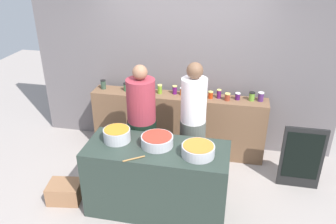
{
  "coord_description": "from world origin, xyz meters",
  "views": [
    {
      "loc": [
        0.82,
        -3.59,
        3.02
      ],
      "look_at": [
        0.0,
        0.35,
        1.05
      ],
      "focal_mm": 36.4,
      "sensor_mm": 36.0,
      "label": 1
    }
  ],
  "objects_px": {
    "preserve_jar_2": "(132,88)",
    "bread_crate": "(65,192)",
    "preserve_jar_7": "(182,91)",
    "preserve_jar_13": "(252,96)",
    "preserve_jar_0": "(103,84)",
    "preserve_jar_3": "(140,90)",
    "preserve_jar_5": "(160,89)",
    "cook_in_cap": "(193,131)",
    "cooking_pot_right": "(198,150)",
    "preserve_jar_8": "(199,91)",
    "preserve_jar_14": "(261,97)",
    "preserve_jar_4": "(150,91)",
    "cooking_pot_left": "(117,135)",
    "preserve_jar_1": "(126,87)",
    "cook_with_tongs": "(142,132)",
    "preserve_jar_12": "(238,96)",
    "wooden_spoon": "(134,159)",
    "preserve_jar_10": "(219,94)",
    "chalkboard_sign": "(302,158)",
    "preserve_jar_6": "(175,90)",
    "preserve_jar_11": "(227,97)",
    "preserve_jar_9": "(211,95)"
  },
  "relations": [
    {
      "from": "preserve_jar_7",
      "to": "wooden_spoon",
      "type": "relative_size",
      "value": 0.45
    },
    {
      "from": "preserve_jar_0",
      "to": "preserve_jar_3",
      "type": "distance_m",
      "value": 0.62
    },
    {
      "from": "preserve_jar_3",
      "to": "cook_in_cap",
      "type": "bearing_deg",
      "value": -37.39
    },
    {
      "from": "cooking_pot_left",
      "to": "cook_with_tongs",
      "type": "distance_m",
      "value": 0.55
    },
    {
      "from": "preserve_jar_8",
      "to": "cook_with_tongs",
      "type": "distance_m",
      "value": 1.16
    },
    {
      "from": "preserve_jar_0",
      "to": "preserve_jar_9",
      "type": "bearing_deg",
      "value": -0.93
    },
    {
      "from": "preserve_jar_1",
      "to": "chalkboard_sign",
      "type": "distance_m",
      "value": 2.76
    },
    {
      "from": "preserve_jar_0",
      "to": "preserve_jar_2",
      "type": "relative_size",
      "value": 1.01
    },
    {
      "from": "preserve_jar_1",
      "to": "preserve_jar_11",
      "type": "distance_m",
      "value": 1.57
    },
    {
      "from": "preserve_jar_4",
      "to": "cooking_pot_left",
      "type": "distance_m",
      "value": 1.3
    },
    {
      "from": "preserve_jar_5",
      "to": "bread_crate",
      "type": "distance_m",
      "value": 2.01
    },
    {
      "from": "preserve_jar_3",
      "to": "preserve_jar_13",
      "type": "distance_m",
      "value": 1.68
    },
    {
      "from": "preserve_jar_8",
      "to": "preserve_jar_13",
      "type": "height_order",
      "value": "preserve_jar_8"
    },
    {
      "from": "preserve_jar_3",
      "to": "cook_with_tongs",
      "type": "distance_m",
      "value": 0.89
    },
    {
      "from": "preserve_jar_2",
      "to": "preserve_jar_12",
      "type": "xyz_separation_m",
      "value": [
        1.6,
        0.05,
        -0.02
      ]
    },
    {
      "from": "bread_crate",
      "to": "preserve_jar_0",
      "type": "bearing_deg",
      "value": 89.54
    },
    {
      "from": "preserve_jar_1",
      "to": "preserve_jar_10",
      "type": "relative_size",
      "value": 0.95
    },
    {
      "from": "preserve_jar_2",
      "to": "bread_crate",
      "type": "height_order",
      "value": "preserve_jar_2"
    },
    {
      "from": "cook_in_cap",
      "to": "preserve_jar_11",
      "type": "bearing_deg",
      "value": 60.38
    },
    {
      "from": "preserve_jar_4",
      "to": "wooden_spoon",
      "type": "xyz_separation_m",
      "value": [
        0.24,
        -1.65,
        -0.12
      ]
    },
    {
      "from": "preserve_jar_14",
      "to": "preserve_jar_1",
      "type": "bearing_deg",
      "value": -179.32
    },
    {
      "from": "preserve_jar_3",
      "to": "preserve_jar_14",
      "type": "height_order",
      "value": "preserve_jar_14"
    },
    {
      "from": "preserve_jar_3",
      "to": "wooden_spoon",
      "type": "height_order",
      "value": "preserve_jar_3"
    },
    {
      "from": "preserve_jar_5",
      "to": "preserve_jar_12",
      "type": "relative_size",
      "value": 1.36
    },
    {
      "from": "preserve_jar_1",
      "to": "cook_with_tongs",
      "type": "height_order",
      "value": "cook_with_tongs"
    },
    {
      "from": "preserve_jar_2",
      "to": "preserve_jar_3",
      "type": "height_order",
      "value": "preserve_jar_2"
    },
    {
      "from": "preserve_jar_2",
      "to": "preserve_jar_7",
      "type": "relative_size",
      "value": 1.26
    },
    {
      "from": "preserve_jar_7",
      "to": "cooking_pot_left",
      "type": "distance_m",
      "value": 1.48
    },
    {
      "from": "preserve_jar_3",
      "to": "cook_in_cap",
      "type": "relative_size",
      "value": 0.06
    },
    {
      "from": "preserve_jar_13",
      "to": "bread_crate",
      "type": "xyz_separation_m",
      "value": [
        -2.31,
        -1.54,
        -0.91
      ]
    },
    {
      "from": "preserve_jar_1",
      "to": "preserve_jar_11",
      "type": "bearing_deg",
      "value": -1.94
    },
    {
      "from": "chalkboard_sign",
      "to": "cook_in_cap",
      "type": "bearing_deg",
      "value": -173.82
    },
    {
      "from": "preserve_jar_7",
      "to": "preserve_jar_8",
      "type": "height_order",
      "value": "preserve_jar_8"
    },
    {
      "from": "preserve_jar_8",
      "to": "preserve_jar_1",
      "type": "bearing_deg",
      "value": -177.53
    },
    {
      "from": "preserve_jar_3",
      "to": "preserve_jar_0",
      "type": "bearing_deg",
      "value": 174.44
    },
    {
      "from": "bread_crate",
      "to": "preserve_jar_13",
      "type": "bearing_deg",
      "value": 33.66
    },
    {
      "from": "cooking_pot_right",
      "to": "cook_in_cap",
      "type": "relative_size",
      "value": 0.21
    },
    {
      "from": "preserve_jar_12",
      "to": "cook_in_cap",
      "type": "relative_size",
      "value": 0.06
    },
    {
      "from": "preserve_jar_8",
      "to": "preserve_jar_14",
      "type": "bearing_deg",
      "value": -1.59
    },
    {
      "from": "preserve_jar_4",
      "to": "preserve_jar_10",
      "type": "distance_m",
      "value": 1.04
    },
    {
      "from": "preserve_jar_11",
      "to": "preserve_jar_8",
      "type": "bearing_deg",
      "value": 166.54
    },
    {
      "from": "cook_with_tongs",
      "to": "cooking_pot_left",
      "type": "bearing_deg",
      "value": -109.63
    },
    {
      "from": "preserve_jar_9",
      "to": "cooking_pot_right",
      "type": "height_order",
      "value": "preserve_jar_9"
    },
    {
      "from": "preserve_jar_0",
      "to": "bread_crate",
      "type": "distance_m",
      "value": 1.78
    },
    {
      "from": "preserve_jar_6",
      "to": "wooden_spoon",
      "type": "bearing_deg",
      "value": -94.23
    },
    {
      "from": "cooking_pot_left",
      "to": "preserve_jar_12",
      "type": "bearing_deg",
      "value": 44.27
    },
    {
      "from": "preserve_jar_7",
      "to": "preserve_jar_13",
      "type": "height_order",
      "value": "preserve_jar_13"
    },
    {
      "from": "preserve_jar_9",
      "to": "chalkboard_sign",
      "type": "relative_size",
      "value": 0.12
    },
    {
      "from": "preserve_jar_2",
      "to": "cooking_pot_left",
      "type": "distance_m",
      "value": 1.33
    },
    {
      "from": "preserve_jar_2",
      "to": "preserve_jar_9",
      "type": "height_order",
      "value": "preserve_jar_2"
    }
  ]
}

